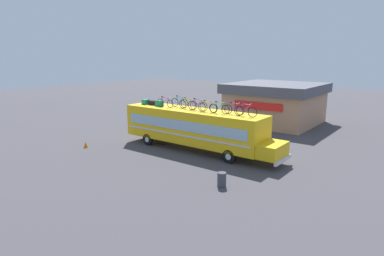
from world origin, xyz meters
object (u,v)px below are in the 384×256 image
at_px(rooftop_bicycle_1, 165,103).
at_px(rooftop_bicycle_2, 180,102).
at_px(luggage_bag_3, 159,103).
at_px(rooftop_bicycle_6, 219,108).
at_px(rooftop_bicycle_4, 198,106).
at_px(luggage_bag_2, 154,103).
at_px(rooftop_bicycle_7, 234,109).
at_px(luggage_bag_1, 146,102).
at_px(rooftop_bicycle_5, 208,107).
at_px(rooftop_bicycle_8, 245,111).
at_px(bus, 195,127).
at_px(trash_bin, 222,180).
at_px(rooftop_bicycle_3, 188,104).
at_px(traffic_cone, 86,145).

xyz_separation_m(rooftop_bicycle_1, rooftop_bicycle_2, (0.93, 0.68, 0.03)).
bearing_deg(rooftop_bicycle_1, luggage_bag_3, 169.96).
relative_size(luggage_bag_3, rooftop_bicycle_6, 0.36).
relative_size(rooftop_bicycle_1, rooftop_bicycle_4, 0.97).
bearing_deg(rooftop_bicycle_2, rooftop_bicycle_1, -144.07).
bearing_deg(luggage_bag_2, rooftop_bicycle_7, 0.41).
bearing_deg(luggage_bag_2, rooftop_bicycle_4, -2.25).
bearing_deg(luggage_bag_1, rooftop_bicycle_5, -1.24).
bearing_deg(rooftop_bicycle_8, rooftop_bicycle_4, 179.76).
distance_m(bus, trash_bin, 7.55).
relative_size(rooftop_bicycle_2, trash_bin, 2.07).
bearing_deg(rooftop_bicycle_3, traffic_cone, -143.74).
xyz_separation_m(rooftop_bicycle_1, rooftop_bicycle_3, (2.00, 0.40, 0.01)).
distance_m(rooftop_bicycle_5, rooftop_bicycle_7, 2.01).
xyz_separation_m(luggage_bag_1, rooftop_bicycle_6, (7.38, -0.08, 0.16)).
relative_size(rooftop_bicycle_3, rooftop_bicycle_7, 1.07).
xyz_separation_m(rooftop_bicycle_1, rooftop_bicycle_4, (3.04, 0.22, 0.02)).
distance_m(rooftop_bicycle_3, rooftop_bicycle_4, 1.06).
relative_size(luggage_bag_1, rooftop_bicycle_1, 0.31).
xyz_separation_m(luggage_bag_1, rooftop_bicycle_5, (6.43, -0.14, 0.16)).
bearing_deg(traffic_cone, trash_bin, -0.95).
bearing_deg(traffic_cone, luggage_bag_3, 49.82).
bearing_deg(luggage_bag_2, luggage_bag_3, -16.95).
height_order(rooftop_bicycle_1, rooftop_bicycle_6, rooftop_bicycle_6).
bearing_deg(luggage_bag_1, bus, 1.13).
xyz_separation_m(rooftop_bicycle_6, trash_bin, (3.29, -4.75, -3.07)).
height_order(rooftop_bicycle_3, rooftop_bicycle_7, rooftop_bicycle_3).
relative_size(rooftop_bicycle_5, trash_bin, 2.08).
bearing_deg(rooftop_bicycle_2, luggage_bag_2, -173.96).
height_order(luggage_bag_2, traffic_cone, luggage_bag_2).
distance_m(rooftop_bicycle_7, traffic_cone, 12.04).
xyz_separation_m(rooftop_bicycle_2, rooftop_bicycle_4, (2.11, -0.45, -0.01)).
bearing_deg(rooftop_bicycle_7, traffic_cone, -155.30).
bearing_deg(rooftop_bicycle_3, rooftop_bicycle_7, 0.79).
bearing_deg(rooftop_bicycle_2, luggage_bag_1, -172.39).
distance_m(rooftop_bicycle_1, rooftop_bicycle_5, 4.03).
bearing_deg(rooftop_bicycle_5, rooftop_bicycle_6, 3.52).
height_order(bus, luggage_bag_1, luggage_bag_1).
height_order(rooftop_bicycle_1, rooftop_bicycle_7, rooftop_bicycle_7).
relative_size(rooftop_bicycle_2, rooftop_bicycle_7, 1.04).
bearing_deg(rooftop_bicycle_4, luggage_bag_1, 179.89).
relative_size(luggage_bag_2, rooftop_bicycle_4, 0.41).
xyz_separation_m(luggage_bag_1, luggage_bag_3, (1.68, -0.11, 0.03)).
xyz_separation_m(rooftop_bicycle_5, trash_bin, (4.24, -4.69, -3.07)).
distance_m(luggage_bag_2, rooftop_bicycle_4, 4.68).
height_order(luggage_bag_2, trash_bin, luggage_bag_2).
xyz_separation_m(luggage_bag_1, traffic_cone, (-2.13, -4.62, -3.08)).
bearing_deg(rooftop_bicycle_6, luggage_bag_3, -179.75).
height_order(luggage_bag_3, rooftop_bicycle_4, rooftop_bicycle_4).
bearing_deg(luggage_bag_3, luggage_bag_2, 163.05).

